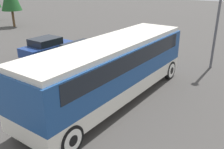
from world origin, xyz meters
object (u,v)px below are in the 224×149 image
at_px(parked_car_near, 83,53).
at_px(parked_car_mid, 47,47).
at_px(lamp_post, 220,6).
at_px(tour_bus, 113,65).

height_order(parked_car_near, parked_car_mid, parked_car_near).
distance_m(parked_car_mid, lamp_post, 12.51).
relative_size(tour_bus, parked_car_mid, 2.53).
relative_size(parked_car_near, parked_car_mid, 1.14).
bearing_deg(parked_car_near, tour_bus, -123.68).
xyz_separation_m(parked_car_near, lamp_post, (4.36, -7.72, 3.37)).
bearing_deg(lamp_post, parked_car_mid, 113.02).
bearing_deg(parked_car_mid, tour_bus, -109.68).
xyz_separation_m(tour_bus, parked_car_mid, (3.00, 8.39, -1.11)).
xyz_separation_m(parked_car_near, parked_car_mid, (-0.35, 3.36, -0.02)).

